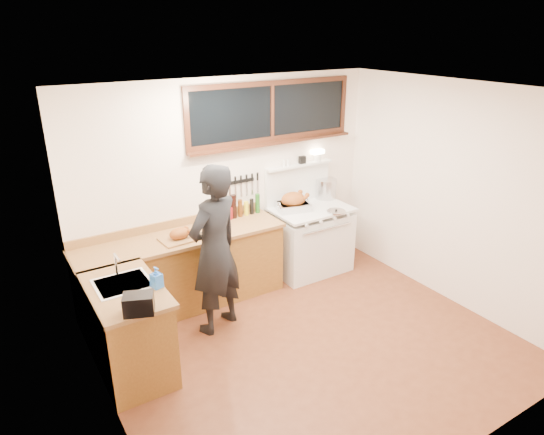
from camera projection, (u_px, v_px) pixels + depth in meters
ground_plane at (311, 346)px, 5.11m from camera, size 4.00×3.50×0.02m
room_shell at (316, 197)px, 4.50m from camera, size 4.10×3.60×2.65m
counter_back at (184, 271)px, 5.68m from camera, size 2.44×0.64×1.00m
counter_left at (128, 329)px, 4.59m from camera, size 0.64×1.09×0.90m
sink_unit at (123, 289)px, 4.51m from camera, size 0.50×0.45×0.37m
vintage_stove at (310, 238)px, 6.54m from camera, size 1.02×0.74×1.59m
back_window at (272, 118)px, 5.99m from camera, size 2.32×0.13×0.77m
left_doorway at (127, 349)px, 3.29m from camera, size 0.02×1.04×2.17m
knife_strip at (239, 183)px, 6.04m from camera, size 0.52×0.03×0.28m
man at (215, 250)px, 5.09m from camera, size 0.80×0.67×1.87m
soap_bottle at (156, 277)px, 4.40m from camera, size 0.11×0.12×0.20m
toaster at (139, 304)px, 4.01m from camera, size 0.29×0.25×0.17m
cutting_board at (180, 235)px, 5.41m from camera, size 0.44×0.34×0.14m
roast_turkey at (293, 203)px, 6.27m from camera, size 0.47×0.40×0.24m
stockpot at (326, 188)px, 6.70m from camera, size 0.38×0.38×0.27m
saucepan at (299, 200)px, 6.51m from camera, size 0.17×0.27×0.11m
pot_lid at (336, 211)px, 6.22m from camera, size 0.28×0.28×0.04m
coffee_tin at (228, 214)px, 5.96m from camera, size 0.13×0.12×0.15m
pitcher at (212, 216)px, 5.90m from camera, size 0.09×0.09×0.15m
bottle_cluster at (244, 206)px, 6.07m from camera, size 0.41×0.07×0.30m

